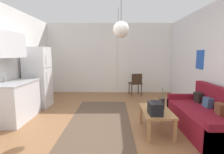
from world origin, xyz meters
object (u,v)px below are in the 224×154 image
at_px(couch, 207,118).
at_px(pendant_lamp_far, 118,28).
at_px(bamboo_vase, 162,103).
at_px(refrigerator, 38,77).
at_px(accent_chair, 136,83).
at_px(pendant_lamp_near, 121,30).
at_px(handbag, 155,108).
at_px(coffee_table, 156,113).

relative_size(couch, pendant_lamp_far, 2.99).
relative_size(bamboo_vase, refrigerator, 0.25).
height_order(accent_chair, pendant_lamp_near, pendant_lamp_near).
bearing_deg(couch, handbag, -166.54).
bearing_deg(pendant_lamp_far, couch, -37.03).
bearing_deg(handbag, pendant_lamp_far, 112.03).
bearing_deg(pendant_lamp_near, bamboo_vase, 21.35).
xyz_separation_m(pendant_lamp_near, pendant_lamp_far, (-0.01, 1.54, 0.24)).
height_order(couch, refrigerator, refrigerator).
height_order(accent_chair, pendant_lamp_far, pendant_lamp_far).
bearing_deg(accent_chair, bamboo_vase, 82.15).
bearing_deg(bamboo_vase, refrigerator, 154.03).
bearing_deg(handbag, couch, 13.46).
height_order(bamboo_vase, refrigerator, refrigerator).
bearing_deg(coffee_table, couch, 0.87).
bearing_deg(refrigerator, handbag, -32.81).
xyz_separation_m(coffee_table, pendant_lamp_far, (-0.72, 1.32, 1.79)).
relative_size(bamboo_vase, pendant_lamp_near, 0.47).
bearing_deg(couch, coffee_table, -179.13).
distance_m(handbag, pendant_lamp_near, 1.52).
height_order(handbag, accent_chair, accent_chair).
distance_m(bamboo_vase, handbag, 0.42).
bearing_deg(pendant_lamp_near, coffee_table, 17.34).
relative_size(handbag, refrigerator, 0.20).
distance_m(couch, refrigerator, 4.38).
distance_m(couch, coffee_table, 1.02).
bearing_deg(bamboo_vase, coffee_table, -140.93).
distance_m(couch, bamboo_vase, 0.92).
xyz_separation_m(accent_chair, pendant_lamp_near, (-0.68, -3.18, 1.46)).
xyz_separation_m(couch, accent_chair, (-1.04, 2.94, 0.20)).
xyz_separation_m(couch, bamboo_vase, (-0.88, 0.09, 0.27)).
xyz_separation_m(bamboo_vase, pendant_lamp_near, (-0.84, -0.33, 1.39)).
height_order(coffee_table, pendant_lamp_far, pendant_lamp_far).
distance_m(coffee_table, refrigerator, 3.47).
relative_size(coffee_table, refrigerator, 0.55).
height_order(refrigerator, pendant_lamp_near, pendant_lamp_near).
bearing_deg(handbag, bamboo_vase, 58.22).
bearing_deg(pendant_lamp_near, handbag, -2.31).
bearing_deg(accent_chair, pendant_lamp_far, 55.95).
height_order(coffee_table, refrigerator, refrigerator).
bearing_deg(pendant_lamp_far, accent_chair, 67.10).
xyz_separation_m(bamboo_vase, refrigerator, (-3.15, 1.53, 0.31)).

